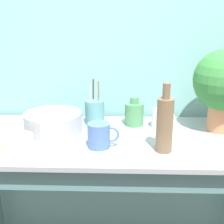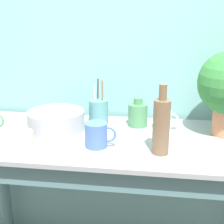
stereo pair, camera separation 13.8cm
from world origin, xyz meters
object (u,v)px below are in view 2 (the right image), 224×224
Objects in this scene: mug_white at (163,120)px; bottle_tall at (161,125)px; mug_blue at (97,135)px; utensil_cup at (99,111)px; bowl_wash_large at (56,120)px; bottle_short at (138,114)px; bowl_small_cream at (15,140)px.

bottle_tall is at bearing -93.43° from mug_white.
bottle_tall is at bearing -6.53° from mug_blue.
utensil_cup is at bearing 172.07° from mug_white.
bowl_wash_large is 0.52m from mug_white.
mug_white is (0.02, 0.28, -0.07)m from bottle_tall.
mug_blue is 1.16× the size of mug_white.
bottle_short is 0.64× the size of utensil_cup.
bottle_tall is 0.34m from bottle_short.
bowl_wash_large is at bearing -164.22° from bottle_short.
mug_white is at bearing 8.29° from bowl_wash_large.
mug_blue reaches higher than bowl_small_cream.
bowl_small_cream is (-0.62, -0.31, -0.02)m from mug_white.
bottle_tall is 0.45m from utensil_cup.
bottle_short reaches higher than mug_blue.
bottle_short is at bearing 34.69° from bowl_small_cream.
bowl_small_cream is (-0.60, -0.03, -0.09)m from bottle_tall.
utensil_cup is (-0.04, 0.29, 0.01)m from mug_blue.
utensil_cup is (0.29, 0.35, 0.03)m from bowl_small_cream.
bowl_wash_large is 0.25m from bowl_small_cream.
bottle_tall is 1.97× the size of bottle_short.
utensil_cup reaches higher than mug_white.
bowl_small_cream is at bearing -114.39° from bowl_wash_large.
mug_blue is at bearing -36.90° from bowl_wash_large.
bottle_tall is at bearing 2.53° from bowl_small_cream.
bottle_short is 1.26× the size of mug_white.
bowl_small_cream is at bearing -145.31° from bottle_short.
utensil_cup is (-0.33, 0.05, 0.02)m from mug_white.
mug_blue is 0.59× the size of utensil_cup.
bottle_tall is (0.50, -0.20, 0.07)m from bowl_wash_large.
bottle_tall reaches higher than mug_blue.
mug_blue is 0.34m from bowl_small_cream.
bowl_wash_large is 1.83× the size of bowl_small_cream.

